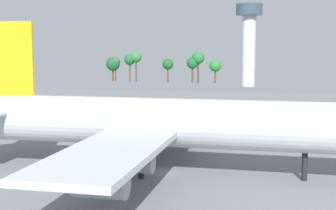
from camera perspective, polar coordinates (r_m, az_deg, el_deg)
name	(u,v)px	position (r m, az deg, el deg)	size (l,w,h in m)	color
ground_plane	(168,173)	(63.84, 0.00, -7.96)	(237.33, 237.33, 0.00)	slate
cargo_airplane	(167,123)	(62.54, -0.16, -2.17)	(59.33, 54.60, 19.78)	silver
baggage_tug	(113,122)	(99.18, -6.50, -2.00)	(4.48, 3.50, 2.45)	#B21E19
control_tower	(249,36)	(206.22, 9.48, 7.99)	(10.92, 10.92, 34.20)	silver
tree_line_backdrop	(158,62)	(228.54, -1.21, 5.07)	(55.44, 6.55, 14.44)	#51381E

